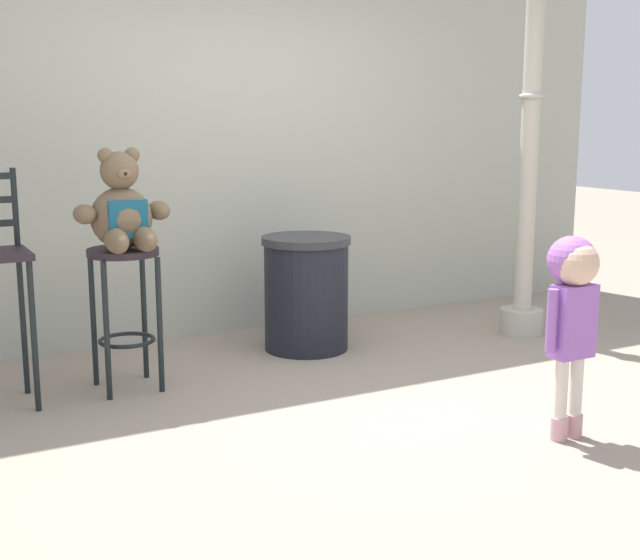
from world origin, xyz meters
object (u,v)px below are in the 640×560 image
trash_bin (306,293)px  lamppost (528,173)px  teddy_bear (123,212)px  child_walking (573,293)px  bar_stool_with_teddy (125,289)px

trash_bin → lamppost: (1.56, -0.37, 0.77)m
teddy_bear → child_walking: (1.66, -1.74, -0.30)m
child_walking → lamppost: bearing=-31.5°
child_walking → lamppost: lamppost is taller
child_walking → lamppost: (1.19, 1.66, 0.44)m
bar_stool_with_teddy → lamppost: lamppost is taller
teddy_bear → lamppost: lamppost is taller
teddy_bear → bar_stool_with_teddy: bearing=90.0°
bar_stool_with_teddy → lamppost: size_ratio=0.28×
teddy_bear → child_walking: bearing=-46.3°
child_walking → trash_bin: (-0.37, 2.03, -0.33)m
lamppost → bar_stool_with_teddy: bearing=177.9°
teddy_bear → trash_bin: bearing=12.8°
teddy_bear → trash_bin: 1.47m
teddy_bear → trash_bin: teddy_bear is taller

